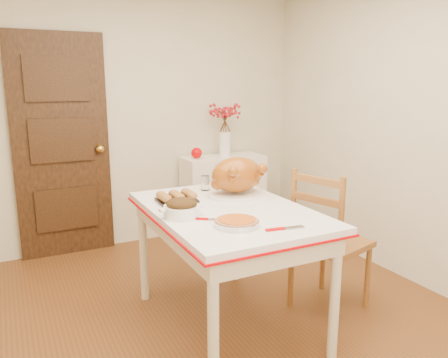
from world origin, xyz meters
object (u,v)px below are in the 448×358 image
sideboard (223,196)px  kitchen_table (227,268)px  turkey_platter (237,177)px  pumpkin_pie (237,221)px  chair_oak (331,239)px

sideboard → kitchen_table: size_ratio=0.62×
kitchen_table → turkey_platter: bearing=51.1°
sideboard → pumpkin_pie: size_ratio=3.39×
kitchen_table → chair_oak: 0.79m
kitchen_table → chair_oak: bearing=-7.7°
sideboard → pumpkin_pie: pumpkin_pie is taller
sideboard → kitchen_table: (-0.80, -1.66, -0.02)m
sideboard → pumpkin_pie: 2.25m
turkey_platter → pumpkin_pie: size_ratio=1.70×
sideboard → kitchen_table: bearing=-115.7°
chair_oak → pumpkin_pie: (-0.90, -0.24, 0.34)m
sideboard → kitchen_table: sideboard is taller
chair_oak → pumpkin_pie: 0.99m
chair_oak → turkey_platter: bearing=43.2°
sideboard → pumpkin_pie: (-0.92, -2.01, 0.42)m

